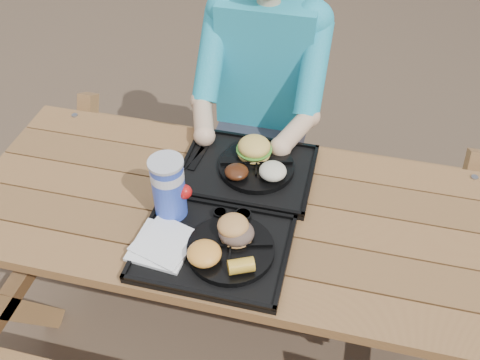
# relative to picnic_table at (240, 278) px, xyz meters

# --- Properties ---
(ground) EXTENTS (60.00, 60.00, 0.00)m
(ground) POSITION_rel_picnic_table_xyz_m (0.00, 0.00, -0.38)
(ground) COLOR #999999
(ground) RESTS_ON ground
(picnic_table) EXTENTS (1.80, 1.49, 0.75)m
(picnic_table) POSITION_rel_picnic_table_xyz_m (0.00, 0.00, 0.00)
(picnic_table) COLOR #999999
(picnic_table) RESTS_ON ground
(tray_near) EXTENTS (0.45, 0.35, 0.02)m
(tray_near) POSITION_rel_picnic_table_xyz_m (-0.04, -0.19, 0.39)
(tray_near) COLOR black
(tray_near) RESTS_ON picnic_table
(tray_far) EXTENTS (0.45, 0.35, 0.02)m
(tray_far) POSITION_rel_picnic_table_xyz_m (-0.02, 0.17, 0.39)
(tray_far) COLOR black
(tray_far) RESTS_ON picnic_table
(plate_near) EXTENTS (0.26, 0.26, 0.02)m
(plate_near) POSITION_rel_picnic_table_xyz_m (0.02, -0.19, 0.41)
(plate_near) COLOR black
(plate_near) RESTS_ON tray_near
(plate_far) EXTENTS (0.26, 0.26, 0.02)m
(plate_far) POSITION_rel_picnic_table_xyz_m (0.01, 0.18, 0.41)
(plate_far) COLOR black
(plate_far) RESTS_ON tray_far
(napkin_stack) EXTENTS (0.18, 0.18, 0.02)m
(napkin_stack) POSITION_rel_picnic_table_xyz_m (-0.19, -0.22, 0.40)
(napkin_stack) COLOR white
(napkin_stack) RESTS_ON tray_near
(soda_cup) EXTENTS (0.10, 0.10, 0.20)m
(soda_cup) POSITION_rel_picnic_table_xyz_m (-0.20, -0.08, 0.50)
(soda_cup) COLOR #1A3AC5
(soda_cup) RESTS_ON tray_near
(condiment_bbq) EXTENTS (0.04, 0.04, 0.03)m
(condiment_bbq) POSITION_rel_picnic_table_xyz_m (-0.05, -0.07, 0.41)
(condiment_bbq) COLOR #340805
(condiment_bbq) RESTS_ON tray_near
(condiment_mustard) EXTENTS (0.05, 0.05, 0.03)m
(condiment_mustard) POSITION_rel_picnic_table_xyz_m (0.03, -0.06, 0.41)
(condiment_mustard) COLOR gold
(condiment_mustard) RESTS_ON tray_near
(sandwich) EXTENTS (0.10, 0.10, 0.10)m
(sandwich) POSITION_rel_picnic_table_xyz_m (0.03, -0.15, 0.47)
(sandwich) COLOR #DA944D
(sandwich) RESTS_ON plate_near
(mac_cheese) EXTENTS (0.10, 0.10, 0.05)m
(mac_cheese) POSITION_rel_picnic_table_xyz_m (-0.04, -0.25, 0.44)
(mac_cheese) COLOR #FFAE43
(mac_cheese) RESTS_ON plate_near
(corn_cob) EXTENTS (0.10, 0.10, 0.04)m
(corn_cob) POSITION_rel_picnic_table_xyz_m (0.07, -0.27, 0.44)
(corn_cob) COLOR gold
(corn_cob) RESTS_ON plate_near
(cutlery_far) EXTENTS (0.04, 0.14, 0.01)m
(cutlery_far) POSITION_rel_picnic_table_xyz_m (-0.20, 0.19, 0.40)
(cutlery_far) COLOR black
(cutlery_far) RESTS_ON tray_far
(burger) EXTENTS (0.12, 0.12, 0.10)m
(burger) POSITION_rel_picnic_table_xyz_m (-0.01, 0.23, 0.47)
(burger) COLOR #F5C556
(burger) RESTS_ON plate_far
(baked_beans) EXTENTS (0.08, 0.08, 0.04)m
(baked_beans) POSITION_rel_picnic_table_xyz_m (-0.04, 0.11, 0.43)
(baked_beans) COLOR #471F0E
(baked_beans) RESTS_ON plate_far
(potato_salad) EXTENTS (0.09, 0.09, 0.05)m
(potato_salad) POSITION_rel_picnic_table_xyz_m (0.08, 0.13, 0.44)
(potato_salad) COLOR beige
(potato_salad) RESTS_ON plate_far
(diner) EXTENTS (0.48, 0.84, 1.28)m
(diner) POSITION_rel_picnic_table_xyz_m (-0.06, 0.70, 0.27)
(diner) COLOR #1CC7BA
(diner) RESTS_ON ground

